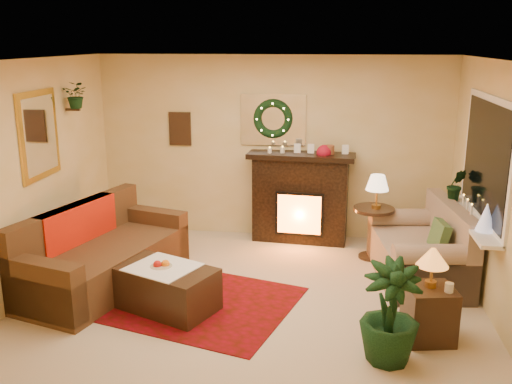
# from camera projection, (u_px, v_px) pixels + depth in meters

# --- Properties ---
(floor) EXTENTS (5.00, 5.00, 0.00)m
(floor) POSITION_uv_depth(u_px,v_px,m) (252.00, 300.00, 6.32)
(floor) COLOR beige
(floor) RESTS_ON ground
(ceiling) EXTENTS (5.00, 5.00, 0.00)m
(ceiling) POSITION_uv_depth(u_px,v_px,m) (251.00, 60.00, 5.65)
(ceiling) COLOR white
(ceiling) RESTS_ON ground
(wall_back) EXTENTS (5.00, 5.00, 0.00)m
(wall_back) POSITION_uv_depth(u_px,v_px,m) (273.00, 148.00, 8.14)
(wall_back) COLOR #EFD88C
(wall_back) RESTS_ON ground
(wall_front) EXTENTS (5.00, 5.00, 0.00)m
(wall_front) POSITION_uv_depth(u_px,v_px,m) (206.00, 270.00, 3.83)
(wall_front) COLOR #EFD88C
(wall_front) RESTS_ON ground
(wall_left) EXTENTS (4.50, 4.50, 0.00)m
(wall_left) POSITION_uv_depth(u_px,v_px,m) (28.00, 180.00, 6.30)
(wall_left) COLOR #EFD88C
(wall_left) RESTS_ON ground
(wall_right) EXTENTS (4.50, 4.50, 0.00)m
(wall_right) POSITION_uv_depth(u_px,v_px,m) (500.00, 195.00, 5.68)
(wall_right) COLOR #EFD88C
(wall_right) RESTS_ON ground
(area_rug) EXTENTS (2.59, 2.22, 0.01)m
(area_rug) POSITION_uv_depth(u_px,v_px,m) (189.00, 300.00, 6.30)
(area_rug) COLOR maroon
(area_rug) RESTS_ON floor
(sofa) EXTENTS (1.55, 2.36, 0.94)m
(sofa) POSITION_uv_depth(u_px,v_px,m) (104.00, 250.00, 6.61)
(sofa) COLOR brown
(sofa) RESTS_ON floor
(red_throw) EXTENTS (0.74, 1.20, 0.02)m
(red_throw) POSITION_uv_depth(u_px,v_px,m) (101.00, 245.00, 6.73)
(red_throw) COLOR red
(red_throw) RESTS_ON sofa
(fireplace) EXTENTS (1.34, 0.53, 1.20)m
(fireplace) POSITION_uv_depth(u_px,v_px,m) (300.00, 203.00, 8.08)
(fireplace) COLOR black
(fireplace) RESTS_ON floor
(poinsettia) EXTENTS (0.21, 0.21, 0.21)m
(poinsettia) POSITION_uv_depth(u_px,v_px,m) (324.00, 152.00, 7.80)
(poinsettia) COLOR #A10D22
(poinsettia) RESTS_ON fireplace
(mantel_candle_a) EXTENTS (0.06, 0.06, 0.17)m
(mantel_candle_a) POSITION_uv_depth(u_px,v_px,m) (270.00, 154.00, 7.90)
(mantel_candle_a) COLOR white
(mantel_candle_a) RESTS_ON fireplace
(mantel_candle_b) EXTENTS (0.06, 0.06, 0.19)m
(mantel_candle_b) POSITION_uv_depth(u_px,v_px,m) (282.00, 154.00, 7.91)
(mantel_candle_b) COLOR white
(mantel_candle_b) RESTS_ON fireplace
(mantel_mirror) EXTENTS (0.92, 0.02, 0.72)m
(mantel_mirror) POSITION_uv_depth(u_px,v_px,m) (273.00, 120.00, 8.02)
(mantel_mirror) COLOR white
(mantel_mirror) RESTS_ON wall_back
(wreath) EXTENTS (0.55, 0.11, 0.55)m
(wreath) POSITION_uv_depth(u_px,v_px,m) (273.00, 119.00, 7.97)
(wreath) COLOR #194719
(wreath) RESTS_ON wall_back
(wall_art) EXTENTS (0.32, 0.03, 0.48)m
(wall_art) POSITION_uv_depth(u_px,v_px,m) (180.00, 129.00, 8.22)
(wall_art) COLOR #381E11
(wall_art) RESTS_ON wall_back
(gold_mirror) EXTENTS (0.03, 0.84, 1.00)m
(gold_mirror) POSITION_uv_depth(u_px,v_px,m) (39.00, 135.00, 6.46)
(gold_mirror) COLOR gold
(gold_mirror) RESTS_ON wall_left
(hanging_plant) EXTENTS (0.33, 0.28, 0.36)m
(hanging_plant) POSITION_uv_depth(u_px,v_px,m) (77.00, 108.00, 7.11)
(hanging_plant) COLOR #194719
(hanging_plant) RESTS_ON wall_left
(loveseat) EXTENTS (1.11, 1.69, 0.92)m
(loveseat) POSITION_uv_depth(u_px,v_px,m) (418.00, 245.00, 6.80)
(loveseat) COLOR gray
(loveseat) RESTS_ON floor
(window_frame) EXTENTS (0.03, 1.86, 1.36)m
(window_frame) POSITION_uv_depth(u_px,v_px,m) (487.00, 159.00, 6.14)
(window_frame) COLOR white
(window_frame) RESTS_ON wall_right
(window_glass) EXTENTS (0.02, 1.70, 1.22)m
(window_glass) POSITION_uv_depth(u_px,v_px,m) (485.00, 159.00, 6.14)
(window_glass) COLOR black
(window_glass) RESTS_ON wall_right
(window_sill) EXTENTS (0.22, 1.86, 0.04)m
(window_sill) POSITION_uv_depth(u_px,v_px,m) (470.00, 219.00, 6.33)
(window_sill) COLOR white
(window_sill) RESTS_ON wall_right
(mini_tree) EXTENTS (0.20, 0.20, 0.29)m
(mini_tree) POSITION_uv_depth(u_px,v_px,m) (486.00, 217.00, 5.83)
(mini_tree) COLOR white
(mini_tree) RESTS_ON window_sill
(sill_plant) EXTENTS (0.29, 0.23, 0.52)m
(sill_plant) POSITION_uv_depth(u_px,v_px,m) (456.00, 185.00, 6.91)
(sill_plant) COLOR #234D23
(sill_plant) RESTS_ON window_sill
(side_table_round) EXTENTS (0.62, 0.62, 0.69)m
(side_table_round) POSITION_uv_depth(u_px,v_px,m) (372.00, 234.00, 7.47)
(side_table_round) COLOR black
(side_table_round) RESTS_ON floor
(lamp_cream) EXTENTS (0.29, 0.29, 0.45)m
(lamp_cream) POSITION_uv_depth(u_px,v_px,m) (377.00, 194.00, 7.29)
(lamp_cream) COLOR beige
(lamp_cream) RESTS_ON side_table_round
(end_table_square) EXTENTS (0.50, 0.50, 0.53)m
(end_table_square) POSITION_uv_depth(u_px,v_px,m) (429.00, 313.00, 5.44)
(end_table_square) COLOR #562F16
(end_table_square) RESTS_ON floor
(lamp_tiffany) EXTENTS (0.30, 0.30, 0.44)m
(lamp_tiffany) POSITION_uv_depth(u_px,v_px,m) (432.00, 266.00, 5.34)
(lamp_tiffany) COLOR orange
(lamp_tiffany) RESTS_ON end_table_square
(coffee_table) EXTENTS (1.26, 1.01, 0.47)m
(coffee_table) POSITION_uv_depth(u_px,v_px,m) (164.00, 290.00, 6.09)
(coffee_table) COLOR #42281C
(coffee_table) RESTS_ON floor
(fruit_bowl) EXTENTS (0.24, 0.24, 0.05)m
(fruit_bowl) POSITION_uv_depth(u_px,v_px,m) (161.00, 268.00, 6.04)
(fruit_bowl) COLOR beige
(fruit_bowl) RESTS_ON coffee_table
(floor_palm) EXTENTS (1.77, 1.77, 2.82)m
(floor_palm) POSITION_uv_depth(u_px,v_px,m) (390.00, 315.00, 5.02)
(floor_palm) COLOR #163217
(floor_palm) RESTS_ON floor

